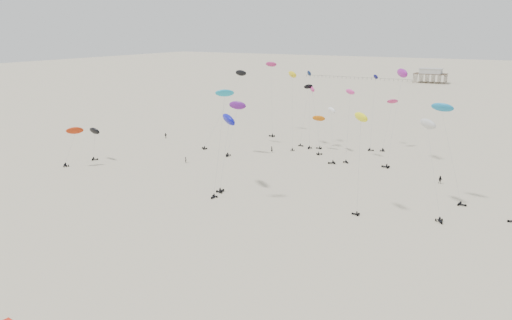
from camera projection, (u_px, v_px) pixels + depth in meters
The scene contains 27 objects.
ground_plane at pixel (385, 117), 210.57m from camera, with size 900.00×900.00×0.00m, color beige.
pavilion_main at pixel (430, 77), 340.72m from camera, with size 21.00×13.00×9.80m.
pier_fence at pixel (357, 78), 366.17m from camera, with size 80.20×0.20×1.50m.
rig_0 at pixel (222, 119), 105.61m from camera, with size 5.16×4.21×24.15m.
rig_1 at pixel (389, 118), 153.39m from camera, with size 3.92×10.10×15.51m.
rig_2 at pixel (314, 105), 153.91m from camera, with size 6.29×4.64×18.93m.
rig_3 at pixel (309, 92), 158.30m from camera, with size 7.09×12.39×23.88m.
rig_4 at pixel (430, 140), 102.44m from camera, with size 9.47×14.77×19.70m.
rig_5 at pixel (319, 125), 151.03m from camera, with size 6.31×8.44×11.43m.
rig_6 at pixel (236, 112), 146.39m from camera, with size 5.76×7.52×15.71m.
rig_7 at pixel (374, 101), 154.85m from camera, with size 5.10×12.46×22.93m.
rig_8 at pixel (292, 82), 156.45m from camera, with size 8.42×12.85×24.11m.
rig_9 at pixel (72, 139), 133.82m from camera, with size 5.62×5.56×10.86m.
rig_10 at pixel (360, 130), 98.98m from camera, with size 4.64×6.63×20.35m.
rig_13 at pixel (400, 87), 136.59m from camera, with size 5.20×14.96×26.27m.
rig_14 at pixel (445, 121), 105.66m from camera, with size 9.91×5.72×21.28m.
rig_15 at pixel (228, 126), 114.96m from camera, with size 7.19×10.18×17.56m.
rig_16 at pixel (95, 136), 140.53m from camera, with size 4.94×3.49×9.44m.
rig_17 at pixel (232, 91), 157.11m from camera, with size 8.54×16.03×25.76m.
rig_18 at pixel (349, 108), 140.69m from camera, with size 5.56×10.55×20.05m.
rig_19 at pixel (271, 83), 177.28m from camera, with size 10.08×13.75×26.10m.
rig_20 at pixel (332, 122), 146.93m from camera, with size 9.72×18.08×19.25m.
rig_21 at pixel (306, 104), 155.01m from camera, with size 3.83×3.58×19.67m.
spectator_0 at pixel (186, 163), 138.68m from camera, with size 0.71×0.49×1.95m, color black.
spectator_1 at pixel (440, 183), 120.23m from camera, with size 1.10×0.64×2.25m, color black.
spectator_2 at pixel (166, 138), 169.98m from camera, with size 1.24×0.67×2.11m, color black.
spectator_3 at pixel (272, 152), 150.64m from camera, with size 0.78×0.53×2.13m, color black.
Camera 1 is at (54.01, -8.42, 36.26)m, focal length 35.00 mm.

